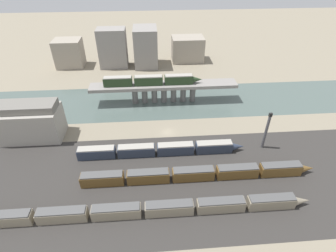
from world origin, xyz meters
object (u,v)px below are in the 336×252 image
at_px(warehouse_building, 30,122).
at_px(signal_tower, 266,131).
at_px(train_yard_near, 149,210).
at_px(train_yard_far, 160,150).
at_px(train_yard_mid, 198,174).
at_px(train_on_bridge, 152,80).

xyz_separation_m(warehouse_building, signal_tower, (79.18, -11.72, 0.22)).
relative_size(train_yard_near, signal_tower, 6.10).
bearing_deg(warehouse_building, train_yard_far, -15.96).
xyz_separation_m(train_yard_near, train_yard_mid, (14.69, 11.40, 0.07)).
height_order(train_yard_mid, signal_tower, signal_tower).
height_order(train_yard_near, train_yard_mid, train_yard_mid).
distance_m(train_yard_mid, signal_tower, 27.78).
xyz_separation_m(train_yard_far, signal_tower, (34.78, 0.98, 4.90)).
height_order(train_on_bridge, signal_tower, signal_tower).
xyz_separation_m(train_on_bridge, train_yard_far, (1.66, -34.16, -8.44)).
height_order(train_on_bridge, train_yard_near, train_on_bridge).
xyz_separation_m(train_on_bridge, train_yard_near, (-2.54, -57.16, -8.49)).
bearing_deg(train_on_bridge, train_yard_mid, -75.13).
xyz_separation_m(train_yard_mid, train_yard_far, (-10.50, 11.60, -0.02)).
bearing_deg(train_yard_near, warehouse_building, 138.39).
xyz_separation_m(train_yard_near, warehouse_building, (-40.20, 35.70, 4.74)).
bearing_deg(train_on_bridge, train_yard_near, -92.54).
relative_size(warehouse_building, signal_tower, 1.50).
distance_m(train_yard_near, warehouse_building, 53.97).
xyz_separation_m(train_yard_far, warehouse_building, (-44.40, 12.70, 4.68)).
bearing_deg(signal_tower, train_yard_near, -148.39).
bearing_deg(train_on_bridge, train_yard_far, -87.22).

